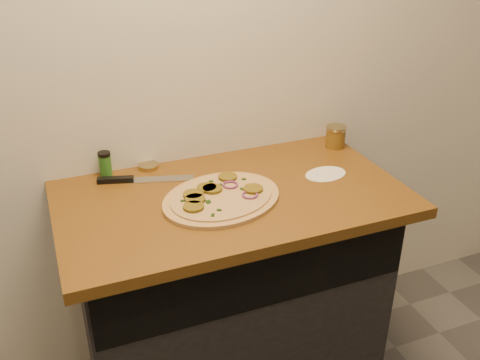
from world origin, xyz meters
name	(u,v)px	position (x,y,z in m)	size (l,w,h in m)	color
cabinet	(230,294)	(0.00, 1.45, 0.43)	(1.10, 0.60, 0.86)	black
countertop	(232,198)	(0.00, 1.42, 0.88)	(1.20, 0.70, 0.04)	brown
pizza	(221,197)	(-0.05, 1.39, 0.91)	(0.53, 0.53, 0.03)	tan
chefs_knife	(137,180)	(-0.29, 1.63, 0.91)	(0.34, 0.13, 0.02)	#B7BAC1
mason_jar_lid	(149,166)	(-0.22, 1.72, 0.91)	(0.08, 0.08, 0.02)	tan
salsa_jar	(336,137)	(0.54, 1.63, 0.95)	(0.08, 0.08, 0.09)	maroon
spice_shaker	(105,164)	(-0.38, 1.72, 0.95)	(0.05, 0.05, 0.09)	#296821
flour_spill	(326,174)	(0.38, 1.43, 0.90)	(0.17, 0.17, 0.00)	silver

